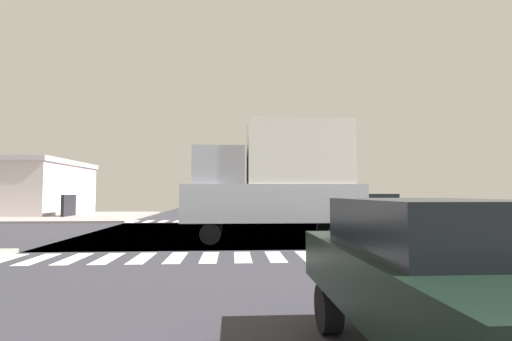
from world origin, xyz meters
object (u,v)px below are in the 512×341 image
bank_building (13,188)px  traffic_signal_mast (319,149)px  sedan_nearside_1 (376,206)px  sedan_crossing_2 (432,273)px  street_lamp (321,157)px  box_truck_queued_1 (278,178)px

bank_building → traffic_signal_mast: bearing=-18.0°
sedan_nearside_1 → sedan_crossing_2: same height
street_lamp → sedan_nearside_1: street_lamp is taller
traffic_signal_mast → box_truck_queued_1: traffic_signal_mast is taller
sedan_nearside_1 → box_truck_queued_1: size_ratio=0.60×
bank_building → sedan_crossing_2: size_ratio=2.84×
street_lamp → sedan_crossing_2: bearing=-101.4°
bank_building → sedan_nearside_1: 30.74m
traffic_signal_mast → sedan_crossing_2: bearing=-100.3°
traffic_signal_mast → bank_building: traffic_signal_mast is taller
traffic_signal_mast → sedan_nearside_1: traffic_signal_mast is taller
street_lamp → sedan_crossing_2: size_ratio=2.07×
sedan_crossing_2 → box_truck_queued_1: box_truck_queued_1 is taller
street_lamp → sedan_crossing_2: (-6.12, -30.36, -4.15)m
traffic_signal_mast → box_truck_queued_1: size_ratio=0.95×
box_truck_queued_1 → bank_building: bearing=47.6°
traffic_signal_mast → street_lamp: street_lamp is taller
sedan_nearside_1 → sedan_crossing_2: 19.66m
street_lamp → box_truck_queued_1: size_ratio=1.24×
bank_building → sedan_crossing_2: 37.68m
sedan_nearside_1 → box_truck_queued_1: bearing=-44.3°
traffic_signal_mast → bank_building: 27.04m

